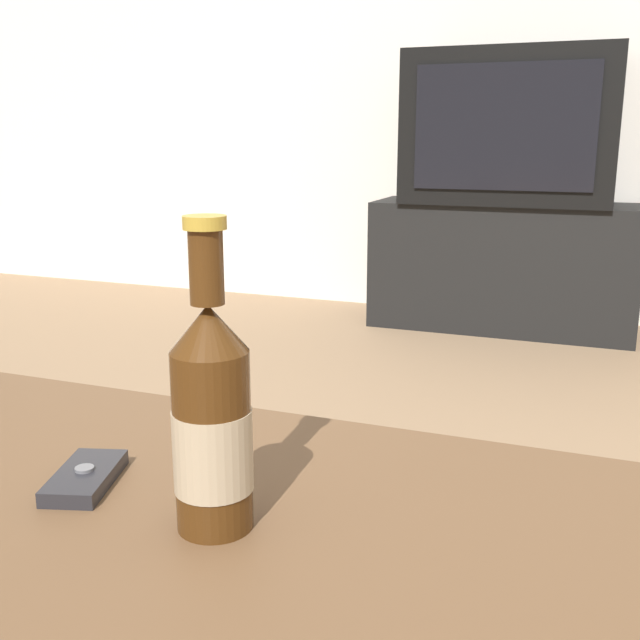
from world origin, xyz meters
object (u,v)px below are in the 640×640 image
(tv_stand, at_px, (503,266))
(television, at_px, (511,128))
(cell_phone, at_px, (85,477))
(beer_bottle, at_px, (212,420))

(tv_stand, bearing_deg, television, -90.00)
(cell_phone, bearing_deg, tv_stand, 72.44)
(cell_phone, bearing_deg, television, 72.44)
(tv_stand, height_order, television, television)
(tv_stand, relative_size, television, 1.31)
(tv_stand, distance_m, television, 0.56)
(tv_stand, height_order, beer_bottle, beer_bottle)
(tv_stand, bearing_deg, cell_phone, -90.56)
(television, xyz_separation_m, cell_phone, (-0.03, -2.65, -0.33))
(beer_bottle, distance_m, cell_phone, 0.17)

